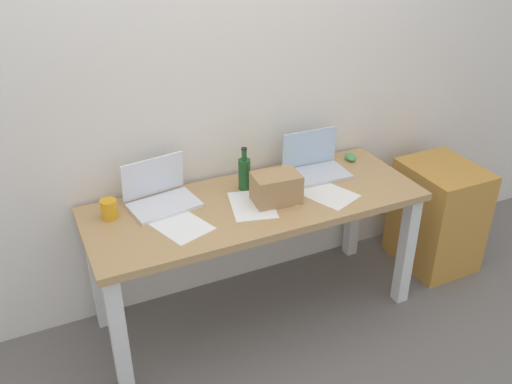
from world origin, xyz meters
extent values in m
plane|color=slate|center=(0.00, 0.00, 0.00)|extent=(8.00, 8.00, 0.00)
cube|color=silver|center=(0.00, 0.38, 1.30)|extent=(5.20, 0.08, 2.60)
cube|color=tan|center=(0.00, 0.00, 0.70)|extent=(1.73, 0.64, 0.04)
cube|color=silver|center=(-0.80, -0.26, 0.34)|extent=(0.07, 0.07, 0.68)
cube|color=silver|center=(0.80, -0.26, 0.34)|extent=(0.07, 0.07, 0.68)
cube|color=silver|center=(-0.80, 0.26, 0.34)|extent=(0.07, 0.07, 0.68)
cube|color=silver|center=(0.80, 0.26, 0.34)|extent=(0.07, 0.07, 0.68)
cube|color=silver|center=(-0.44, 0.13, 0.73)|extent=(0.36, 0.26, 0.02)
cube|color=white|center=(-0.46, 0.25, 0.84)|extent=(0.33, 0.08, 0.21)
cube|color=silver|center=(0.43, 0.11, 0.73)|extent=(0.34, 0.23, 0.02)
cube|color=silver|center=(0.43, 0.22, 0.84)|extent=(0.33, 0.03, 0.21)
cylinder|color=#1E5123|center=(0.00, 0.14, 0.80)|extent=(0.06, 0.06, 0.17)
cylinder|color=#1E5123|center=(0.00, 0.14, 0.92)|extent=(0.03, 0.03, 0.06)
cylinder|color=black|center=(0.00, 0.14, 0.95)|extent=(0.03, 0.03, 0.01)
ellipsoid|color=#4C9E56|center=(0.70, 0.21, 0.74)|extent=(0.09, 0.12, 0.03)
cube|color=tan|center=(0.09, -0.05, 0.80)|extent=(0.24, 0.17, 0.15)
cylinder|color=gold|center=(-0.71, 0.15, 0.77)|extent=(0.08, 0.08, 0.09)
cube|color=white|center=(-0.43, -0.06, 0.72)|extent=(0.30, 0.35, 0.00)
cube|color=#F4E06B|center=(0.12, 0.03, 0.72)|extent=(0.29, 0.35, 0.00)
cube|color=white|center=(-0.04, -0.03, 0.72)|extent=(0.27, 0.34, 0.00)
cube|color=white|center=(0.36, -0.09, 0.72)|extent=(0.31, 0.35, 0.00)
cube|color=#C68938|center=(1.23, -0.03, 0.33)|extent=(0.40, 0.48, 0.67)
camera|label=1|loc=(-1.03, -2.22, 2.12)|focal=38.90mm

